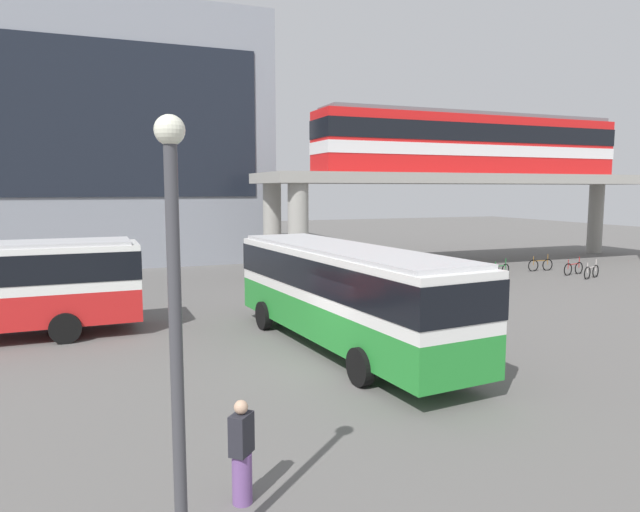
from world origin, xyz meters
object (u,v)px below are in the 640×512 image
bicycle_black (425,281)px  bicycle_brown (540,265)px  bicycle_silver (592,272)px  bicycle_red (573,269)px  station_building (44,140)px  pedestrian_walking_across (242,455)px  bus_main (344,286)px  bicycle_green (500,270)px  train (472,143)px

bicycle_black → bicycle_brown: bearing=15.8°
bicycle_silver → bicycle_black: 10.40m
bicycle_red → bicycle_silver: same height
station_building → bicycle_black: 27.72m
pedestrian_walking_across → bicycle_red: bearing=35.3°
bicycle_red → bicycle_silver: bearing=-93.9°
station_building → pedestrian_walking_across: (5.08, -35.16, -7.47)m
bicycle_red → bicycle_black: bearing=-175.3°
bus_main → bicycle_red: bus_main is taller
station_building → bus_main: 30.18m
bicycle_red → bicycle_brown: 2.04m
station_building → bicycle_green: bearing=-35.8°
bicycle_silver → pedestrian_walking_across: bearing=-146.9°
bicycle_brown → train: bearing=122.4°
bicycle_green → bicycle_brown: size_ratio=0.95×
train → bicycle_brown: bearing=-57.6°
train → bicycle_silver: size_ratio=12.36×
station_building → bicycle_red: size_ratio=16.33×
station_building → pedestrian_walking_across: station_building is taller
bicycle_silver → pedestrian_walking_across: pedestrian_walking_across is taller
bus_main → bicycle_silver: 20.28m
train → bus_main: train is taller
bicycle_black → bicycle_brown: same height
bicycle_red → pedestrian_walking_across: size_ratio=1.04×
bicycle_green → bicycle_silver: same height
bicycle_silver → train: bearing=112.8°
bus_main → bicycle_green: bus_main is taller
bicycle_red → bicycle_brown: (-0.66, 1.93, 0.00)m
bicycle_brown → bus_main: bearing=-148.0°
bicycle_silver → bicycle_black: size_ratio=0.98×
bicycle_green → pedestrian_walking_across: size_ratio=1.00×
bus_main → bicycle_black: size_ratio=6.49×
train → bicycle_silver: train is taller
station_building → bicycle_brown: bearing=-30.4°
station_building → bicycle_brown: size_ratio=16.11×
bicycle_red → bicycle_black: same height
bus_main → bicycle_black: (8.20, 8.47, -1.63)m
bicycle_green → bicycle_silver: (4.38, -2.29, 0.00)m
train → bicycle_brown: size_ratio=11.76×
train → bicycle_black: 12.43m
bicycle_black → bicycle_brown: size_ratio=0.97×
bicycle_green → bus_main: bearing=-144.3°
bus_main → bicycle_silver: size_ratio=6.60×
bicycle_red → bicycle_green: (-4.47, 0.90, 0.00)m
bicycle_black → bicycle_red: bearing=4.7°
bus_main → bicycle_silver: (18.59, 7.94, -1.63)m
bicycle_brown → bicycle_green: bearing=-164.8°
bicycle_black → station_building: bearing=133.5°
station_building → train: bearing=-26.2°
bicycle_red → pedestrian_walking_across: (-23.70, -16.75, 0.44)m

